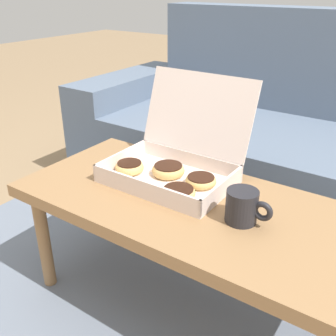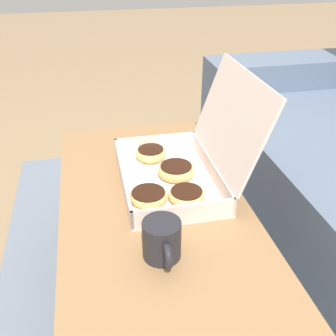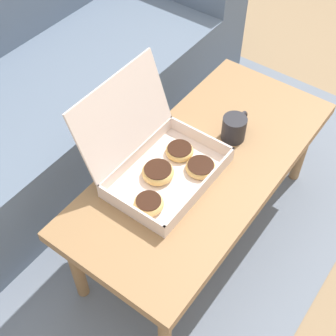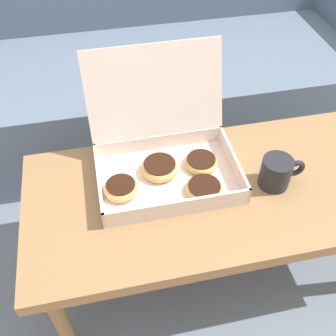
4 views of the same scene
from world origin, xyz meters
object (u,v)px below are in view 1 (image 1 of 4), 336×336
Objects in this scene: pastry_box at (174,162)px; coffee_table at (193,214)px; coffee_mug at (243,206)px; couch at (290,146)px.

coffee_table is at bearing -35.61° from pastry_box.
coffee_table is 0.19m from coffee_mug.
pastry_box is (-0.13, 0.09, 0.10)m from coffee_table.
coffee_table is 8.45× the size of coffee_mug.
pastry_box reaches higher than coffee_table.
coffee_table is 2.75× the size of pastry_box.
coffee_table is 0.19m from pastry_box.
pastry_box reaches higher than coffee_mug.
coffee_mug is (0.16, -0.93, 0.18)m from couch.
coffee_mug is (0.30, -0.11, -0.01)m from pastry_box.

